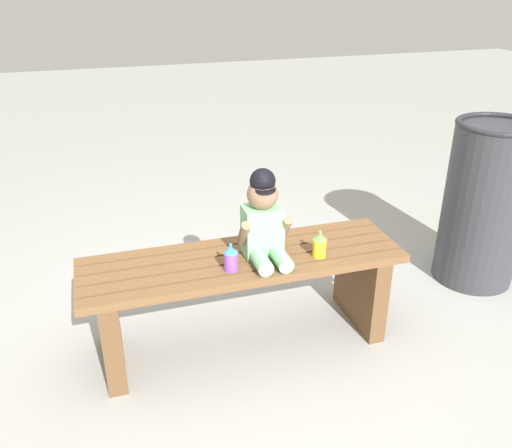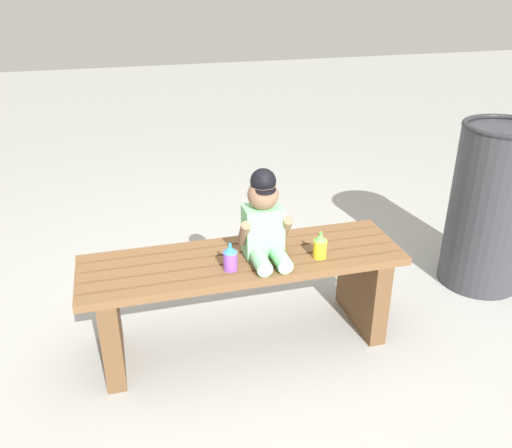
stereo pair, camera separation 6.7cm
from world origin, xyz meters
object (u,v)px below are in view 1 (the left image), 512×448
(child_figure, at_px, (264,220))
(sippy_cup_left, at_px, (231,258))
(park_bench, at_px, (243,287))
(sippy_cup_right, at_px, (320,245))
(trash_bin, at_px, (484,204))

(child_figure, height_order, sippy_cup_left, child_figure)
(park_bench, bearing_deg, sippy_cup_right, -15.70)
(child_figure, bearing_deg, park_bench, 172.51)
(child_figure, xyz_separation_m, sippy_cup_left, (-0.17, -0.08, -0.12))
(sippy_cup_right, bearing_deg, trash_bin, 14.28)
(park_bench, xyz_separation_m, sippy_cup_right, (0.33, -0.09, 0.22))
(child_figure, bearing_deg, trash_bin, 8.50)
(park_bench, bearing_deg, child_figure, -7.49)
(child_figure, distance_m, sippy_cup_right, 0.27)
(child_figure, relative_size, sippy_cup_right, 3.26)
(child_figure, height_order, sippy_cup_right, child_figure)
(sippy_cup_left, distance_m, sippy_cup_right, 0.41)
(park_bench, bearing_deg, trash_bin, 7.47)
(sippy_cup_left, xyz_separation_m, sippy_cup_right, (0.41, 0.00, 0.00))
(sippy_cup_left, relative_size, sippy_cup_right, 1.00)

